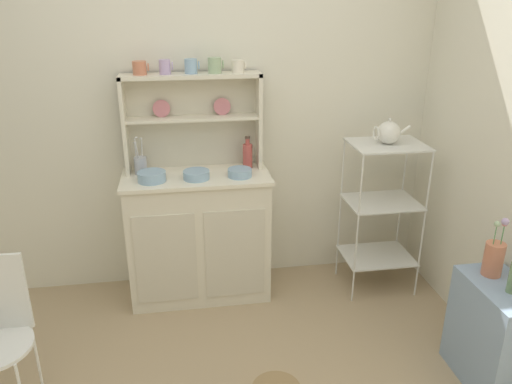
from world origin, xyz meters
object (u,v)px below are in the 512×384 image
(side_shelf_blue, at_px, (494,335))
(jam_bottle, at_px, (248,155))
(hutch_shelf_unit, at_px, (192,113))
(cup_terracotta_0, at_px, (140,68))
(bowl_mixing_large, at_px, (152,176))
(bakers_rack, at_px, (382,201))
(hutch_cabinet, at_px, (199,234))
(porcelain_teapot, at_px, (389,132))
(flower_vase, at_px, (494,257))
(utensil_jar, at_px, (140,165))

(side_shelf_blue, height_order, jam_bottle, jam_bottle)
(hutch_shelf_unit, xyz_separation_m, cup_terracotta_0, (-0.30, -0.04, 0.30))
(bowl_mixing_large, bearing_deg, bakers_rack, -1.08)
(hutch_cabinet, height_order, hutch_shelf_unit, hutch_shelf_unit)
(cup_terracotta_0, relative_size, porcelain_teapot, 0.41)
(cup_terracotta_0, bearing_deg, bowl_mixing_large, -81.30)
(side_shelf_blue, xyz_separation_m, cup_terracotta_0, (-1.77, 1.24, 1.24))
(porcelain_teapot, height_order, flower_vase, porcelain_teapot)
(side_shelf_blue, height_order, flower_vase, flower_vase)
(hutch_cabinet, bearing_deg, utensil_jar, 167.40)
(side_shelf_blue, relative_size, bowl_mixing_large, 3.38)
(bakers_rack, bearing_deg, hutch_cabinet, 175.29)
(jam_bottle, relative_size, flower_vase, 0.66)
(bakers_rack, xyz_separation_m, jam_bottle, (-0.89, 0.19, 0.31))
(hutch_cabinet, relative_size, hutch_shelf_unit, 1.08)
(hutch_cabinet, distance_m, side_shelf_blue, 1.85)
(hutch_shelf_unit, distance_m, jam_bottle, 0.45)
(hutch_cabinet, relative_size, porcelain_teapot, 3.97)
(jam_bottle, bearing_deg, bowl_mixing_large, -165.59)
(bowl_mixing_large, bearing_deg, hutch_shelf_unit, 40.59)
(porcelain_teapot, bearing_deg, bakers_rack, 0.00)
(bowl_mixing_large, bearing_deg, utensil_jar, 115.91)
(bakers_rack, distance_m, jam_bottle, 0.96)
(cup_terracotta_0, relative_size, utensil_jar, 0.39)
(hutch_shelf_unit, height_order, cup_terracotta_0, cup_terracotta_0)
(bowl_mixing_large, relative_size, utensil_jar, 0.69)
(jam_bottle, bearing_deg, flower_vase, -43.91)
(hutch_cabinet, height_order, flower_vase, flower_vase)
(side_shelf_blue, distance_m, flower_vase, 0.41)
(side_shelf_blue, xyz_separation_m, bowl_mixing_large, (-1.74, 1.04, 0.61))
(hutch_shelf_unit, relative_size, side_shelf_blue, 1.50)
(bowl_mixing_large, relative_size, porcelain_teapot, 0.73)
(side_shelf_blue, relative_size, flower_vase, 1.80)
(flower_vase, bearing_deg, side_shelf_blue, -90.23)
(side_shelf_blue, bearing_deg, bakers_rack, 103.09)
(jam_bottle, distance_m, flower_vase, 1.58)
(bakers_rack, height_order, porcelain_teapot, porcelain_teapot)
(bakers_rack, distance_m, utensil_jar, 1.62)
(bakers_rack, height_order, cup_terracotta_0, cup_terracotta_0)
(cup_terracotta_0, height_order, flower_vase, cup_terracotta_0)
(hutch_shelf_unit, distance_m, cup_terracotta_0, 0.43)
(cup_terracotta_0, relative_size, flower_vase, 0.30)
(hutch_cabinet, bearing_deg, hutch_shelf_unit, 90.00)
(hutch_shelf_unit, relative_size, bowl_mixing_large, 5.06)
(hutch_shelf_unit, xyz_separation_m, utensil_jar, (-0.35, -0.08, -0.30))
(porcelain_teapot, bearing_deg, jam_bottle, 168.02)
(jam_bottle, bearing_deg, bakers_rack, -11.96)
(bowl_mixing_large, xyz_separation_m, porcelain_teapot, (1.51, -0.03, 0.22))
(bowl_mixing_large, height_order, jam_bottle, jam_bottle)
(side_shelf_blue, relative_size, porcelain_teapot, 2.47)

